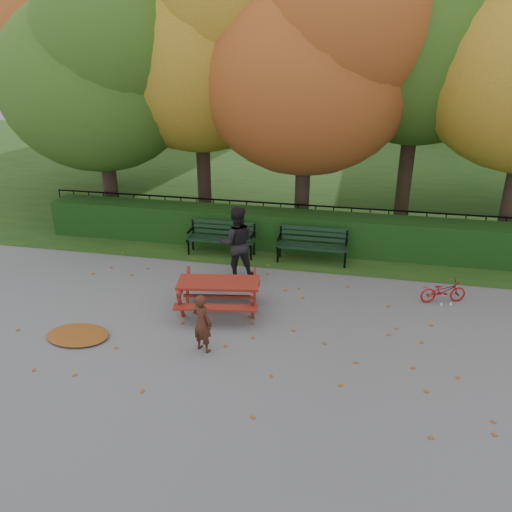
% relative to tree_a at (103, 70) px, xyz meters
% --- Properties ---
extents(ground, '(90.00, 90.00, 0.00)m').
position_rel_tree_a_xyz_m(ground, '(5.19, -5.58, -4.52)').
color(ground, slate).
rests_on(ground, ground).
extents(grass_strip, '(90.00, 90.00, 0.00)m').
position_rel_tree_a_xyz_m(grass_strip, '(5.19, 8.42, -4.52)').
color(grass_strip, '#1B3E15').
rests_on(grass_strip, ground).
extents(building_left, '(10.00, 7.00, 15.00)m').
position_rel_tree_a_xyz_m(building_left, '(-3.81, 20.42, 2.98)').
color(building_left, '#C2B29A').
rests_on(building_left, ground).
extents(building_right, '(9.00, 6.00, 12.00)m').
position_rel_tree_a_xyz_m(building_right, '(13.19, 22.42, 1.48)').
color(building_right, '#C2B29A').
rests_on(building_right, ground).
extents(hedge, '(13.00, 0.90, 1.00)m').
position_rel_tree_a_xyz_m(hedge, '(5.19, -1.08, -4.02)').
color(hedge, black).
rests_on(hedge, ground).
extents(iron_fence, '(14.00, 0.04, 1.02)m').
position_rel_tree_a_xyz_m(iron_fence, '(5.19, -0.28, -3.98)').
color(iron_fence, black).
rests_on(iron_fence, ground).
extents(tree_a, '(5.88, 5.60, 7.48)m').
position_rel_tree_a_xyz_m(tree_a, '(0.00, 0.00, 0.00)').
color(tree_a, black).
rests_on(tree_a, ground).
extents(tree_b, '(6.72, 6.40, 8.79)m').
position_rel_tree_a_xyz_m(tree_b, '(2.74, 1.17, 0.88)').
color(tree_b, black).
rests_on(tree_b, ground).
extents(tree_c, '(6.30, 6.00, 8.00)m').
position_rel_tree_a_xyz_m(tree_c, '(6.02, 0.38, 0.30)').
color(tree_c, black).
rests_on(tree_c, ground).
extents(tree_d, '(7.14, 6.80, 9.58)m').
position_rel_tree_a_xyz_m(tree_d, '(9.07, 1.65, 1.46)').
color(tree_d, black).
rests_on(tree_d, ground).
extents(tree_f, '(6.93, 6.60, 9.19)m').
position_rel_tree_a_xyz_m(tree_f, '(-1.94, 3.66, 1.17)').
color(tree_f, black).
rests_on(tree_f, ground).
extents(bench_left, '(1.80, 0.57, 0.88)m').
position_rel_tree_a_xyz_m(bench_left, '(3.89, -1.88, -4.00)').
color(bench_left, black).
rests_on(bench_left, ground).
extents(bench_right, '(1.80, 0.57, 0.88)m').
position_rel_tree_a_xyz_m(bench_right, '(6.29, -1.88, -4.00)').
color(bench_right, black).
rests_on(bench_right, ground).
extents(picnic_table, '(1.86, 1.59, 0.81)m').
position_rel_tree_a_xyz_m(picnic_table, '(4.68, -4.96, -3.97)').
color(picnic_table, maroon).
rests_on(picnic_table, ground).
extents(leaf_pile, '(1.37, 1.07, 0.08)m').
position_rel_tree_a_xyz_m(leaf_pile, '(2.28, -6.46, -4.48)').
color(leaf_pile, '#71320F').
rests_on(leaf_pile, ground).
extents(leaf_scatter, '(9.00, 5.70, 0.01)m').
position_rel_tree_a_xyz_m(leaf_scatter, '(5.19, -5.28, -4.51)').
color(leaf_scatter, '#71320F').
rests_on(leaf_scatter, ground).
extents(child, '(0.49, 0.42, 1.13)m').
position_rel_tree_a_xyz_m(child, '(4.78, -6.38, -3.95)').
color(child, '#3F2014').
rests_on(child, ground).
extents(adult, '(1.02, 0.90, 1.76)m').
position_rel_tree_a_xyz_m(adult, '(4.63, -3.21, -3.64)').
color(adult, black).
rests_on(adult, ground).
extents(bicycle, '(1.06, 0.63, 0.53)m').
position_rel_tree_a_xyz_m(bicycle, '(9.30, -3.51, -4.26)').
color(bicycle, '#9E0E14').
rests_on(bicycle, ground).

